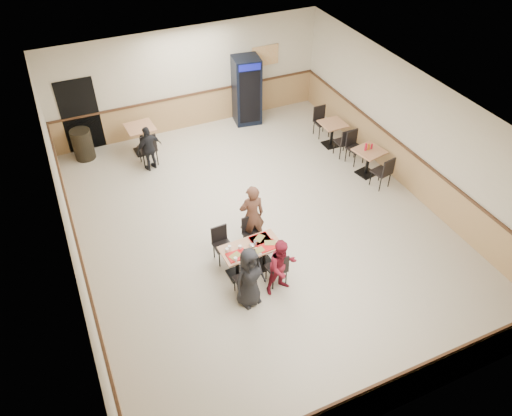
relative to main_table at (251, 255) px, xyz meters
name	(u,v)px	position (x,y,z in m)	size (l,w,h in m)	color
ground	(261,225)	(0.78, 1.19, -0.44)	(10.00, 10.00, 0.00)	beige
room_shell	(281,135)	(2.56, 3.73, 0.14)	(10.00, 10.00, 10.00)	silver
main_table	(251,255)	(0.00, 0.00, 0.00)	(1.27, 0.67, 0.66)	black
main_chairs	(249,256)	(-0.04, 0.00, -0.02)	(1.16, 1.50, 0.84)	black
diner_woman_left	(249,277)	(-0.37, -0.77, 0.25)	(0.67, 0.44, 1.38)	black
diner_woman_right	(282,267)	(0.34, -0.74, 0.21)	(0.63, 0.49, 1.30)	maroon
diner_man_opposite	(252,216)	(0.37, 0.77, 0.33)	(0.56, 0.37, 1.55)	#533123
lone_diner	(149,148)	(-0.92, 4.48, 0.19)	(0.74, 0.31, 1.26)	black
tabletop_clutter	(253,247)	(0.03, -0.03, 0.24)	(1.09, 0.59, 0.12)	red
side_table_near	(368,158)	(4.17, 1.92, 0.04)	(0.81, 0.81, 0.73)	black
side_table_near_chair_south	(381,171)	(4.17, 1.34, 0.02)	(0.43, 0.43, 0.93)	black
side_table_near_chair_north	(356,148)	(4.17, 2.51, 0.02)	(0.43, 0.43, 0.93)	black
side_table_far	(332,131)	(4.05, 3.52, 0.03)	(0.67, 0.67, 0.71)	black
side_table_far_chair_south	(343,141)	(4.05, 2.95, 0.01)	(0.42, 0.42, 0.90)	black
side_table_far_chair_north	(322,122)	(4.05, 4.09, 0.01)	(0.42, 0.42, 0.90)	black
condiment_caddy	(368,147)	(4.14, 1.97, 0.38)	(0.23, 0.06, 0.20)	red
back_table	(141,135)	(-0.92, 5.39, 0.09)	(0.79, 0.79, 0.80)	black
back_table_chair_lone	(147,147)	(-0.92, 4.75, 0.06)	(0.47, 0.47, 1.01)	black
pepsi_cooler	(247,90)	(2.41, 5.78, 0.57)	(0.86, 0.86, 2.01)	black
trash_bin	(83,144)	(-2.46, 5.74, -0.01)	(0.54, 0.54, 0.86)	black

